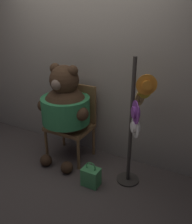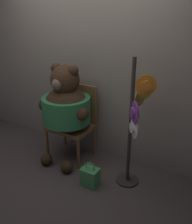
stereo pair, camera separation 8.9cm
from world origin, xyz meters
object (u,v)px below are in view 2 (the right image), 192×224
at_px(chair, 74,118).
at_px(handbag_on_ground, 90,176).
at_px(teddy_bear, 66,107).
at_px(hat_display_rack, 135,122).

bearing_deg(chair, handbag_on_ground, -41.23).
bearing_deg(handbag_on_ground, chair, 138.77).
bearing_deg(handbag_on_ground, teddy_bear, 149.76).
xyz_separation_m(chair, teddy_bear, (0.00, -0.17, 0.24)).
distance_m(teddy_bear, hat_display_rack, 0.99).
height_order(chair, hat_display_rack, hat_display_rack).
bearing_deg(hat_display_rack, handbag_on_ground, -144.96).
bearing_deg(chair, teddy_bear, -89.50).
distance_m(chair, hat_display_rack, 1.05).
height_order(chair, handbag_on_ground, chair).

